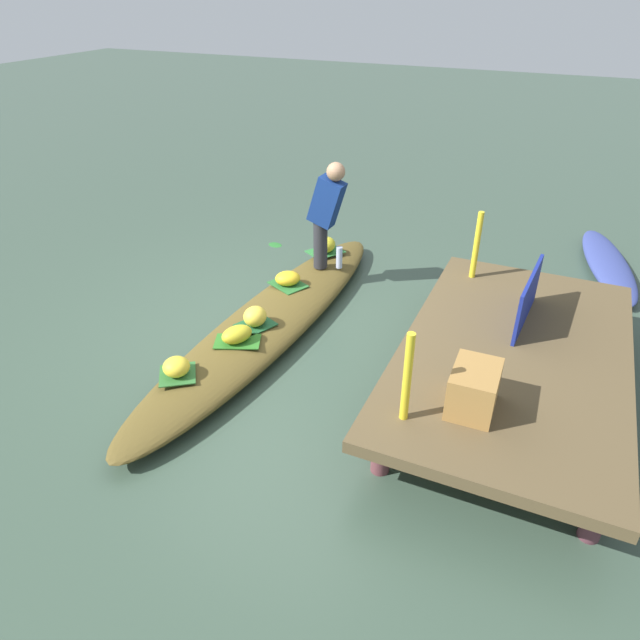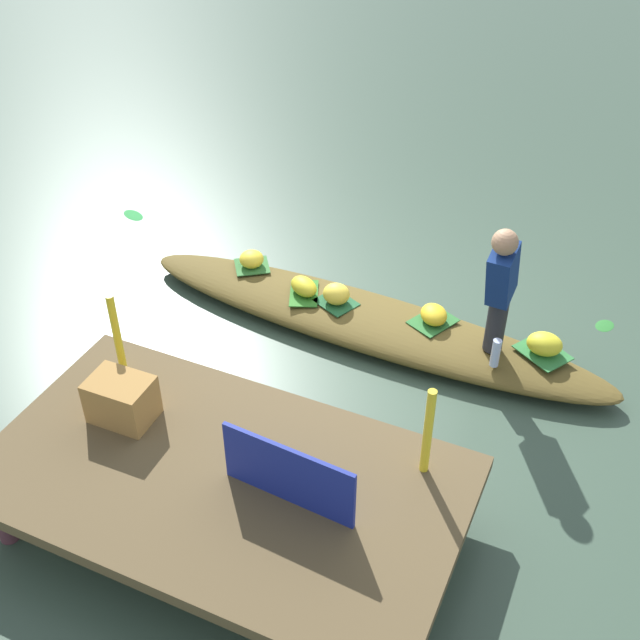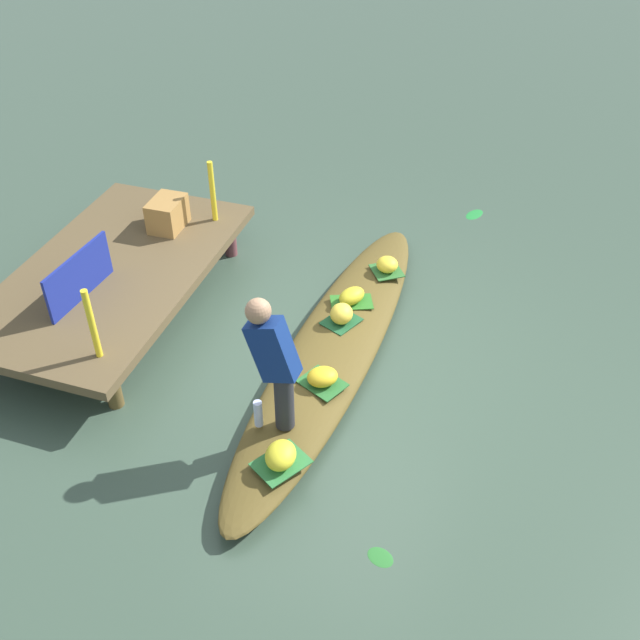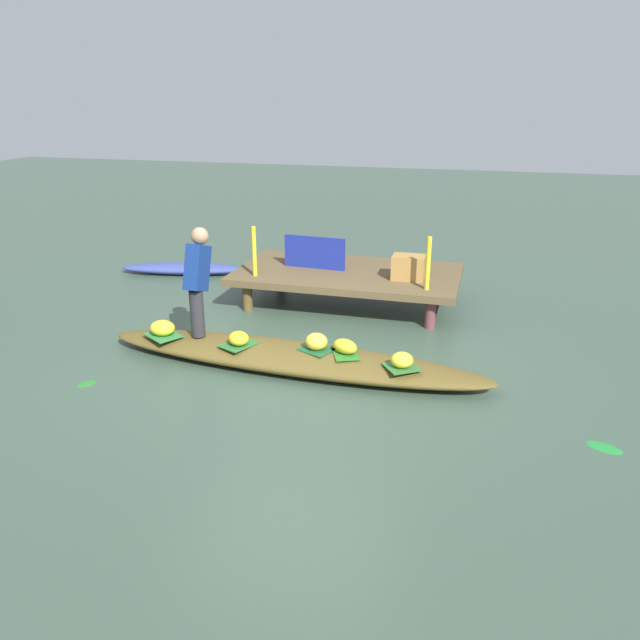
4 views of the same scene
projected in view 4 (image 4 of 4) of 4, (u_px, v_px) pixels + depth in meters
name	position (u px, v px, depth m)	size (l,w,h in m)	color
canal_water	(291.00, 367.00, 6.89)	(40.00, 40.00, 0.00)	#394E3F
dock_platform	(348.00, 275.00, 8.87)	(3.20, 1.80, 0.49)	brown
vendor_boat	(291.00, 357.00, 6.85)	(4.51, 0.81, 0.24)	brown
moored_boat	(184.00, 268.00, 10.44)	(2.17, 0.46, 0.18)	#37448C
leaf_mat_0	(345.00, 353.00, 6.65)	(0.42, 0.26, 0.01)	#2C6E23
banana_bunch_0	(345.00, 346.00, 6.62)	(0.30, 0.20, 0.16)	gold
leaf_mat_1	(316.00, 349.00, 6.74)	(0.34, 0.28, 0.01)	#1D542D
banana_bunch_1	(316.00, 342.00, 6.71)	(0.24, 0.22, 0.19)	yellow
leaf_mat_2	(402.00, 367.00, 6.31)	(0.32, 0.30, 0.01)	#2E682E
banana_bunch_2	(402.00, 360.00, 6.28)	(0.23, 0.23, 0.16)	yellow
leaf_mat_3	(163.00, 335.00, 7.14)	(0.41, 0.31, 0.01)	#2E7739
banana_bunch_3	(162.00, 328.00, 7.11)	(0.29, 0.24, 0.18)	yellow
leaf_mat_4	(239.00, 344.00, 6.87)	(0.39, 0.29, 0.01)	#28662C
banana_bunch_4	(239.00, 338.00, 6.85)	(0.28, 0.23, 0.15)	yellow
vendor_person	(198.00, 276.00, 6.96)	(0.20, 0.43, 1.24)	#28282D
water_bottle	(201.00, 319.00, 7.30)	(0.07, 0.07, 0.26)	silver
market_banner	(315.00, 253.00, 8.89)	(0.93, 0.03, 0.47)	navy
railing_post_west	(254.00, 251.00, 8.49)	(0.06, 0.06, 0.70)	yellow
railing_post_east	(428.00, 263.00, 7.89)	(0.06, 0.06, 0.70)	yellow
produce_crate	(408.00, 267.00, 8.40)	(0.44, 0.32, 0.33)	#A4773C
drifting_plant_0	(604.00, 447.00, 5.32)	(0.30, 0.16, 0.01)	#208435
drifting_plant_1	(87.00, 383.00, 6.49)	(0.21, 0.15, 0.01)	#2A732D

